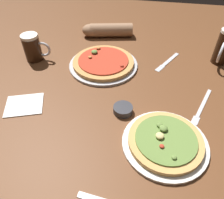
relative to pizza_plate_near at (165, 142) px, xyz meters
name	(u,v)px	position (x,y,z in m)	size (l,w,h in m)	color
ground_plane	(112,106)	(-0.21, 0.17, -0.03)	(2.40, 2.40, 0.03)	brown
pizza_plate_near	(165,142)	(0.00, 0.00, 0.00)	(0.29, 0.29, 0.05)	silver
pizza_plate_far	(103,63)	(-0.30, 0.43, 0.00)	(0.34, 0.34, 0.05)	#B2B2B7
beer_mug_dark	(223,48)	(0.26, 0.56, 0.07)	(0.08, 0.13, 0.17)	black
beer_mug_amber	(33,48)	(-0.66, 0.43, 0.05)	(0.14, 0.08, 0.13)	black
ramekin_sauce	(123,109)	(-0.16, 0.13, 0.00)	(0.08, 0.08, 0.03)	#333338
napkin_folded	(24,105)	(-0.56, 0.10, -0.01)	(0.15, 0.12, 0.01)	white
fork_left	(202,106)	(0.15, 0.21, -0.01)	(0.11, 0.22, 0.01)	silver
knife_spare	(167,62)	(0.01, 0.52, -0.01)	(0.12, 0.19, 0.01)	silver
diner_arm	(106,30)	(-0.35, 0.73, 0.02)	(0.30, 0.13, 0.08)	#936B4C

